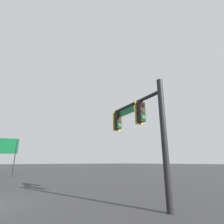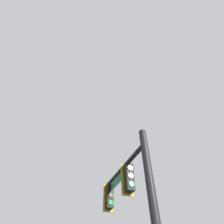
# 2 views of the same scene
# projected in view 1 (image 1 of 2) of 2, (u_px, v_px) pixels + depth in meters

# --- Properties ---
(signal_pole_near) EXTENTS (4.40, 1.06, 5.87)m
(signal_pole_near) POSITION_uv_depth(u_px,v_px,m) (143.00, 123.00, 9.20)
(signal_pole_near) COLOR black
(signal_pole_near) RESTS_ON ground_plane
(highway_sign) EXTENTS (0.81, 2.75, 5.31)m
(highway_sign) POSITION_uv_depth(u_px,v_px,m) (7.00, 149.00, 25.04)
(highway_sign) COLOR black
(highway_sign) RESTS_ON ground_plane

